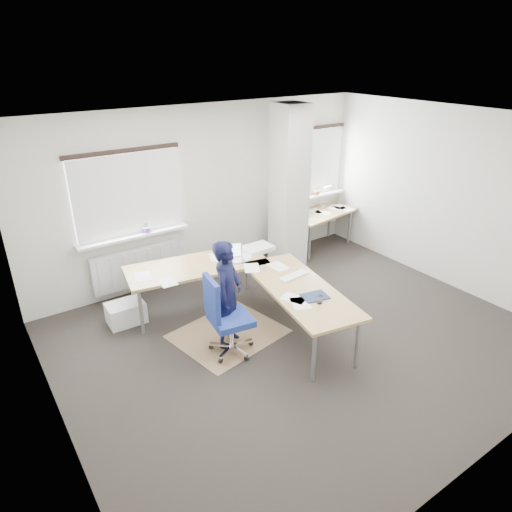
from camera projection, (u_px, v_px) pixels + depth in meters
ground at (300, 338)px, 6.14m from camera, size 6.00×6.00×0.00m
room_shell at (294, 203)px, 5.84m from camera, size 6.04×5.04×2.82m
floor_mat at (228, 334)px, 6.22m from camera, size 1.54×1.38×0.01m
white_crate at (126, 313)px, 6.43m from camera, size 0.52×0.37×0.31m
desk_main at (249, 277)px, 6.26m from camera, size 2.40×2.98×0.96m
desk_side at (321, 214)px, 8.62m from camera, size 1.49×0.91×1.22m
task_chair at (228, 332)px, 5.72m from camera, size 0.60×0.60×1.10m
person at (228, 294)px, 5.75m from camera, size 0.63×0.61×1.45m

